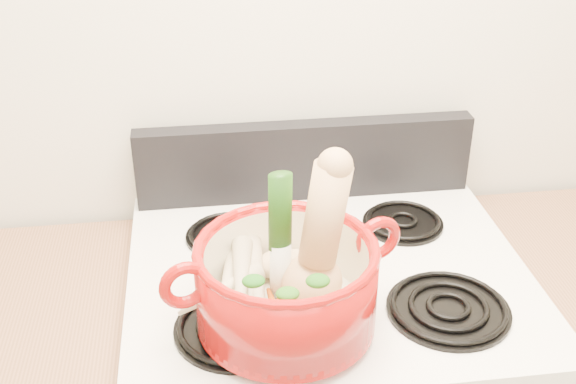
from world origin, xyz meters
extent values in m
cube|color=silver|center=(0.00, 1.75, 1.30)|extent=(3.50, 0.02, 2.60)
cube|color=white|center=(0.00, 1.40, 0.93)|extent=(0.78, 0.67, 0.03)
cube|color=black|center=(0.00, 1.70, 1.04)|extent=(0.76, 0.05, 0.18)
cylinder|color=black|center=(-0.19, 1.24, 0.96)|extent=(0.22, 0.22, 0.02)
cylinder|color=black|center=(0.19, 1.24, 0.96)|extent=(0.22, 0.22, 0.02)
cylinder|color=black|center=(-0.19, 1.54, 0.96)|extent=(0.17, 0.17, 0.02)
cylinder|color=black|center=(0.19, 1.54, 0.96)|extent=(0.17, 0.17, 0.02)
cylinder|color=#9D0C0A|center=(-0.11, 1.23, 1.04)|extent=(0.38, 0.38, 0.15)
torus|color=#9D0C0A|center=(-0.27, 1.19, 1.09)|extent=(0.09, 0.04, 0.09)
torus|color=#9D0C0A|center=(0.06, 1.28, 1.09)|extent=(0.09, 0.04, 0.09)
cylinder|color=silver|center=(-0.11, 1.25, 1.13)|extent=(0.05, 0.05, 0.26)
ellipsoid|color=tan|center=(-0.11, 1.33, 1.02)|extent=(0.10, 0.09, 0.05)
cone|color=beige|center=(-0.17, 1.29, 1.02)|extent=(0.08, 0.22, 0.06)
cone|color=beige|center=(-0.20, 1.26, 1.03)|extent=(0.10, 0.22, 0.06)
cone|color=beige|center=(-0.15, 1.26, 1.04)|extent=(0.05, 0.22, 0.07)
cone|color=beige|center=(-0.22, 1.25, 1.04)|extent=(0.16, 0.10, 0.05)
cone|color=beige|center=(-0.16, 1.31, 1.05)|extent=(0.05, 0.21, 0.06)
cone|color=beige|center=(-0.18, 1.24, 1.05)|extent=(0.06, 0.21, 0.06)
cone|color=#D4500A|center=(-0.13, 1.18, 1.02)|extent=(0.04, 0.14, 0.04)
cone|color=#B95109|center=(-0.13, 1.20, 1.02)|extent=(0.10, 0.12, 0.04)
cone|color=#BB3A09|center=(-0.07, 1.22, 1.03)|extent=(0.04, 0.16, 0.04)
camera|label=1|loc=(-0.24, 0.26, 1.77)|focal=45.00mm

